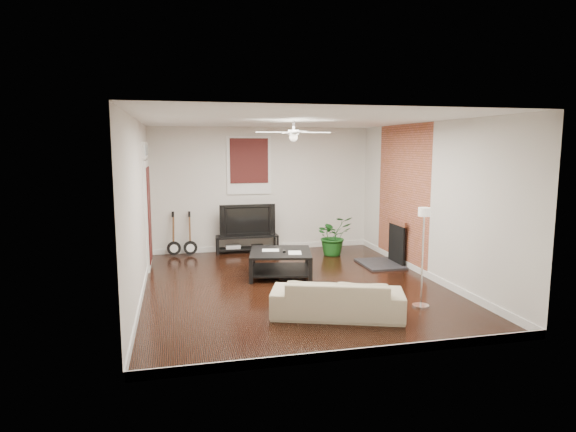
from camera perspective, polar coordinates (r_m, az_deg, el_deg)
name	(u,v)px	position (r m, az deg, el deg)	size (l,w,h in m)	color
room	(293,205)	(8.15, 0.64, 1.35)	(5.01, 6.01, 2.81)	black
brick_accent	(402,195)	(9.94, 13.31, 2.37)	(0.02, 2.20, 2.80)	#A35534
fireplace	(388,242)	(9.96, 11.65, -3.04)	(0.80, 1.10, 0.92)	black
window_back	(249,165)	(10.96, -4.60, 5.97)	(1.00, 0.06, 1.30)	#360F0E
door_left	(148,204)	(9.84, -16.15, 1.33)	(0.08, 1.00, 2.50)	white
tv_stand	(247,244)	(10.97, -4.82, -3.29)	(1.38, 0.37, 0.39)	black
tv	(247,220)	(10.89, -4.87, -0.42)	(1.24, 0.16, 0.71)	black
coffee_table	(281,263)	(8.98, -0.88, -5.60)	(1.10, 1.10, 0.46)	black
sofa	(337,298)	(6.93, 5.80, -9.53)	(1.84, 0.72, 0.54)	tan
floor_lamp	(423,258)	(7.42, 15.55, -4.73)	(0.25, 0.25, 1.50)	white
potted_plant	(333,236)	(10.66, 5.36, -2.31)	(0.78, 0.68, 0.87)	#185519
guitar_left	(174,234)	(10.78, -13.32, -2.11)	(0.30, 0.21, 0.97)	black
guitar_right	(190,234)	(10.75, -11.45, -2.07)	(0.30, 0.21, 0.97)	black
ceiling_fan	(293,132)	(8.09, 0.65, 9.81)	(1.24, 1.24, 0.32)	white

